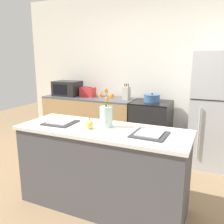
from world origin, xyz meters
TOP-DOWN VIEW (x-y plane):
  - ground_plane at (0.00, 0.00)m, footprint 10.00×10.00m
  - back_wall at (0.00, 2.00)m, footprint 5.20×0.08m
  - kitchen_island at (0.00, 0.00)m, footprint 1.80×0.66m
  - back_counter at (-1.06, 1.60)m, footprint 1.68×0.60m
  - stove_range at (0.10, 1.60)m, footprint 0.60×0.61m
  - refrigerator at (1.05, 1.60)m, footprint 0.68×0.67m
  - flower_vase at (0.02, 0.06)m, footprint 0.16×0.15m
  - pear_figurine at (-0.11, -0.07)m, footprint 0.08×0.08m
  - plate_setting_left at (-0.51, -0.01)m, footprint 0.33×0.33m
  - plate_setting_right at (0.51, -0.01)m, footprint 0.33×0.33m
  - toaster at (-1.12, 1.65)m, footprint 0.28×0.18m
  - cooking_pot at (0.10, 1.59)m, footprint 0.26×0.26m
  - microwave at (-1.53, 1.60)m, footprint 0.48×0.37m
  - knife_block at (-0.35, 1.62)m, footprint 0.10×0.14m

SIDE VIEW (x-z plane):
  - ground_plane at x=0.00m, z-range 0.00..0.00m
  - kitchen_island at x=0.00m, z-range 0.00..0.89m
  - stove_range at x=0.10m, z-range 0.00..0.90m
  - back_counter at x=-1.06m, z-range 0.00..0.90m
  - refrigerator at x=1.05m, z-range 0.00..1.68m
  - plate_setting_left at x=-0.51m, z-range 0.88..0.91m
  - plate_setting_right at x=0.51m, z-range 0.88..0.91m
  - pear_figurine at x=-0.11m, z-range 0.87..1.00m
  - cooking_pot at x=0.10m, z-range 0.89..1.04m
  - toaster at x=-1.12m, z-range 0.90..1.07m
  - knife_block at x=-0.35m, z-range 0.88..1.15m
  - flower_vase at x=0.02m, z-range 0.82..1.22m
  - microwave at x=-1.53m, z-range 0.90..1.17m
  - back_wall at x=0.00m, z-range 0.00..2.70m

